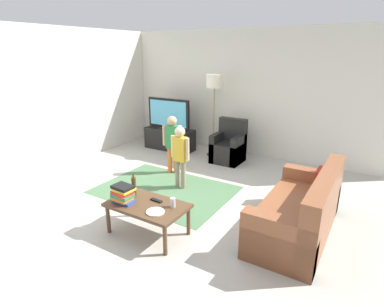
% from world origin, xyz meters
% --- Properties ---
extents(ground, '(7.80, 7.80, 0.00)m').
position_xyz_m(ground, '(0.00, 0.00, 0.00)').
color(ground, '#B2ADA3').
extents(wall_back, '(6.00, 0.12, 2.70)m').
position_xyz_m(wall_back, '(0.00, 3.00, 1.35)').
color(wall_back, silver).
rests_on(wall_back, ground).
extents(wall_left, '(0.12, 6.00, 2.70)m').
position_xyz_m(wall_left, '(-3.00, 0.00, 1.35)').
color(wall_left, silver).
rests_on(wall_left, ground).
extents(area_rug, '(2.20, 1.60, 0.01)m').
position_xyz_m(area_rug, '(-0.39, 0.36, 0.00)').
color(area_rug, '#4C724C').
rests_on(area_rug, ground).
extents(tv_stand, '(1.20, 0.44, 0.50)m').
position_xyz_m(tv_stand, '(-1.67, 2.30, 0.24)').
color(tv_stand, black).
rests_on(tv_stand, ground).
extents(tv, '(1.10, 0.28, 0.71)m').
position_xyz_m(tv, '(-1.67, 2.28, 0.85)').
color(tv, black).
rests_on(tv, tv_stand).
extents(couch, '(0.80, 1.80, 0.86)m').
position_xyz_m(couch, '(1.89, 0.21, 0.29)').
color(couch, brown).
rests_on(couch, ground).
extents(armchair, '(0.60, 0.60, 0.90)m').
position_xyz_m(armchair, '(-0.10, 2.26, 0.30)').
color(armchair, black).
rests_on(armchair, ground).
extents(floor_lamp, '(0.36, 0.36, 1.78)m').
position_xyz_m(floor_lamp, '(-0.58, 2.45, 1.54)').
color(floor_lamp, '#262626').
rests_on(floor_lamp, ground).
extents(child_near_tv, '(0.35, 0.21, 1.11)m').
position_xyz_m(child_near_tv, '(-0.74, 1.10, 0.67)').
color(child_near_tv, orange).
rests_on(child_near_tv, ground).
extents(child_center, '(0.36, 0.17, 1.08)m').
position_xyz_m(child_center, '(-0.22, 0.59, 0.65)').
color(child_center, gray).
rests_on(child_center, ground).
extents(coffee_table, '(1.00, 0.60, 0.42)m').
position_xyz_m(coffee_table, '(0.21, -0.81, 0.37)').
color(coffee_table, '#513823').
rests_on(coffee_table, ground).
extents(book_stack, '(0.28, 0.24, 0.22)m').
position_xyz_m(book_stack, '(-0.08, -0.93, 0.53)').
color(book_stack, '#334CA5').
rests_on(book_stack, coffee_table).
extents(bottle, '(0.06, 0.06, 0.32)m').
position_xyz_m(bottle, '(-0.09, -0.71, 0.55)').
color(bottle, '#4C3319').
rests_on(bottle, coffee_table).
extents(tv_remote, '(0.17, 0.06, 0.02)m').
position_xyz_m(tv_remote, '(0.26, -0.69, 0.43)').
color(tv_remote, black).
rests_on(tv_remote, coffee_table).
extents(soda_can, '(0.07, 0.07, 0.12)m').
position_xyz_m(soda_can, '(0.53, -0.71, 0.48)').
color(soda_can, silver).
rests_on(soda_can, coffee_table).
extents(plate, '(0.22, 0.22, 0.02)m').
position_xyz_m(plate, '(0.43, -0.93, 0.43)').
color(plate, white).
rests_on(plate, coffee_table).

